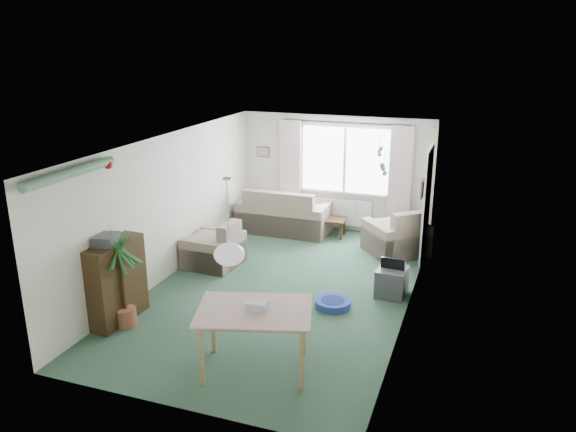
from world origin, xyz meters
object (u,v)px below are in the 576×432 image
(armchair_left, at_px, (213,243))
(houseplant, at_px, (122,278))
(bookshelf, at_px, (117,282))
(dining_table, at_px, (255,340))
(coffee_table, at_px, (325,227))
(tv_cube, at_px, (392,282))
(armchair_corner, at_px, (396,230))
(sofa, at_px, (285,209))
(pet_bed, at_px, (333,303))

(armchair_left, xyz_separation_m, houseplant, (-0.15, -2.43, 0.31))
(bookshelf, distance_m, dining_table, 2.38)
(coffee_table, relative_size, tv_cube, 1.68)
(bookshelf, relative_size, tv_cube, 2.41)
(houseplant, bearing_deg, armchair_corner, 52.88)
(armchair_corner, bearing_deg, houseplant, 12.54)
(armchair_corner, bearing_deg, sofa, -52.09)
(tv_cube, bearing_deg, pet_bed, -133.89)
(armchair_corner, distance_m, tv_cube, 1.91)
(houseplant, bearing_deg, dining_table, -10.60)
(armchair_left, bearing_deg, coffee_table, 150.30)
(pet_bed, bearing_deg, sofa, 121.40)
(coffee_table, relative_size, bookshelf, 0.70)
(houseplant, height_order, dining_table, houseplant)
(coffee_table, bearing_deg, houseplant, -109.05)
(armchair_left, height_order, houseplant, houseplant)
(tv_cube, bearing_deg, armchair_corner, 101.08)
(coffee_table, height_order, dining_table, dining_table)
(armchair_left, distance_m, dining_table, 3.45)
(armchair_corner, relative_size, houseplant, 0.69)
(sofa, distance_m, armchair_corner, 2.45)
(armchair_left, distance_m, coffee_table, 2.62)
(bookshelf, bearing_deg, houseplant, -28.33)
(sofa, relative_size, dining_table, 1.49)
(coffee_table, distance_m, bookshelf, 4.85)
(armchair_corner, height_order, pet_bed, armchair_corner)
(sofa, relative_size, coffee_table, 2.26)
(houseplant, bearing_deg, bookshelf, 149.34)
(armchair_left, bearing_deg, armchair_corner, 123.38)
(armchair_corner, xyz_separation_m, dining_table, (-0.98, -4.51, -0.05))
(bookshelf, distance_m, tv_cube, 4.14)
(sofa, distance_m, armchair_left, 2.25)
(armchair_corner, xyz_separation_m, pet_bed, (-0.52, -2.57, -0.39))
(coffee_table, height_order, pet_bed, coffee_table)
(bookshelf, relative_size, dining_table, 0.95)
(sofa, xyz_separation_m, dining_table, (1.42, -5.00, -0.07))
(armchair_left, bearing_deg, houseplant, 0.24)
(tv_cube, xyz_separation_m, pet_bed, (-0.76, -0.70, -0.17))
(armchair_left, xyz_separation_m, tv_cube, (3.20, -0.20, -0.19))
(armchair_corner, relative_size, armchair_left, 1.08)
(dining_table, xyz_separation_m, pet_bed, (0.46, 1.93, -0.34))
(houseplant, bearing_deg, armchair_left, 86.46)
(sofa, distance_m, pet_bed, 3.62)
(dining_table, distance_m, tv_cube, 2.90)
(armchair_corner, relative_size, dining_table, 0.79)
(coffee_table, bearing_deg, pet_bed, -72.04)
(houseplant, bearing_deg, coffee_table, 70.95)
(sofa, relative_size, pet_bed, 3.47)
(armchair_corner, distance_m, houseplant, 5.16)
(armchair_corner, relative_size, bookshelf, 0.84)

